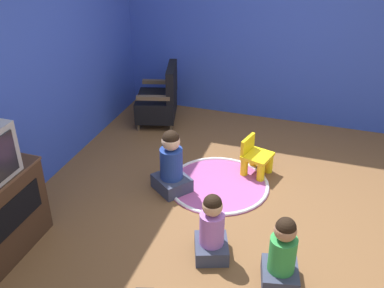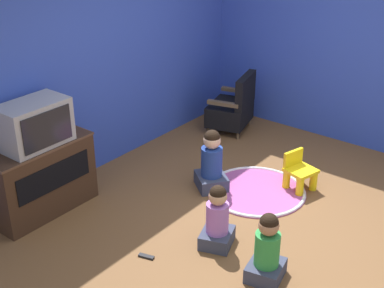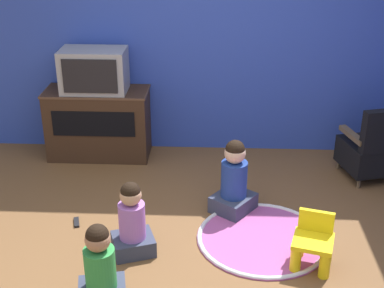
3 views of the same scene
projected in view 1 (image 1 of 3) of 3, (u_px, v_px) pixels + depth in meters
name	position (u px, v px, depth m)	size (l,w,h in m)	color
ground_plane	(236.00, 208.00, 4.53)	(30.00, 30.00, 0.00)	brown
wall_back	(6.00, 63.00, 4.13)	(5.30, 0.12, 2.83)	#2D47B2
wall_right	(314.00, 18.00, 5.58)	(0.12, 5.22, 2.83)	#2D47B2
black_armchair	(160.00, 100.00, 6.08)	(0.74, 0.67, 0.81)	brown
yellow_kid_chair	(256.00, 159.00, 5.01)	(0.37, 0.36, 0.43)	yellow
play_mat	(218.00, 184.00, 4.89)	(1.11, 1.11, 0.04)	#A54C8C
child_watching_left	(171.00, 165.00, 4.67)	(0.47, 0.48, 0.71)	#33384C
child_watching_center	(282.00, 256.00, 3.54)	(0.38, 0.35, 0.65)	#33384C
child_watching_right	(212.00, 230.00, 3.82)	(0.40, 0.38, 0.64)	#33384C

